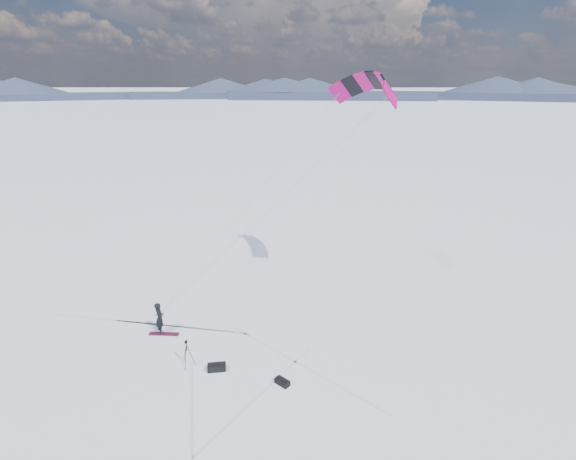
{
  "coord_description": "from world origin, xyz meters",
  "views": [
    {
      "loc": [
        5.04,
        -16.23,
        12.35
      ],
      "look_at": [
        4.86,
        4.76,
        4.84
      ],
      "focal_mm": 26.0,
      "sensor_mm": 36.0,
      "label": 1
    }
  ],
  "objects_px": {
    "snowkiter": "(161,333)",
    "gear_bag_a": "(217,367)",
    "tripod": "(187,350)",
    "gear_bag_b": "(282,382)",
    "snowboard": "(164,334)"
  },
  "relations": [
    {
      "from": "gear_bag_a",
      "to": "gear_bag_b",
      "type": "distance_m",
      "value": 3.12
    },
    {
      "from": "snowboard",
      "to": "tripod",
      "type": "height_order",
      "value": "tripod"
    },
    {
      "from": "snowboard",
      "to": "tripod",
      "type": "distance_m",
      "value": 3.23
    },
    {
      "from": "gear_bag_a",
      "to": "snowkiter",
      "type": "bearing_deg",
      "value": 130.83
    },
    {
      "from": "gear_bag_b",
      "to": "tripod",
      "type": "bearing_deg",
      "value": -155.55
    },
    {
      "from": "snowkiter",
      "to": "snowboard",
      "type": "relative_size",
      "value": 1.12
    },
    {
      "from": "tripod",
      "to": "gear_bag_b",
      "type": "distance_m",
      "value": 4.58
    },
    {
      "from": "snowboard",
      "to": "gear_bag_b",
      "type": "bearing_deg",
      "value": -28.29
    },
    {
      "from": "snowkiter",
      "to": "gear_bag_a",
      "type": "distance_m",
      "value": 4.49
    },
    {
      "from": "snowkiter",
      "to": "snowboard",
      "type": "distance_m",
      "value": 0.21
    },
    {
      "from": "snowboard",
      "to": "gear_bag_a",
      "type": "relative_size",
      "value": 1.81
    },
    {
      "from": "snowkiter",
      "to": "gear_bag_a",
      "type": "xyz_separation_m",
      "value": [
        3.39,
        -2.94,
        0.16
      ]
    },
    {
      "from": "snowkiter",
      "to": "tripod",
      "type": "distance_m",
      "value": 3.43
    },
    {
      "from": "gear_bag_b",
      "to": "snowboard",
      "type": "bearing_deg",
      "value": -170.95
    },
    {
      "from": "tripod",
      "to": "gear_bag_b",
      "type": "xyz_separation_m",
      "value": [
        4.36,
        -1.22,
        -0.73
      ]
    }
  ]
}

